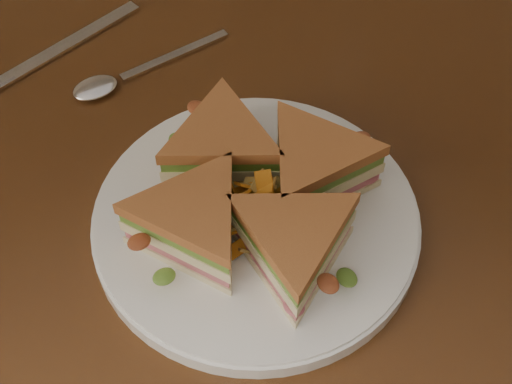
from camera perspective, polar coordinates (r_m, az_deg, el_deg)
table at (r=0.78m, az=-3.74°, el=-0.45°), size 1.20×0.80×0.75m
plate at (r=0.63m, az=0.00°, el=-2.33°), size 0.29×0.29×0.02m
sandwich_wedges at (r=0.60m, az=-0.00°, el=-0.29°), size 0.24×0.24×0.06m
crisps_mound at (r=0.60m, az=0.00°, el=-0.52°), size 0.09×0.09×0.05m
spoon at (r=0.77m, az=-11.19°, el=8.77°), size 0.18×0.03×0.01m
knife at (r=0.82m, az=-15.92°, el=10.61°), size 0.21×0.07×0.00m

